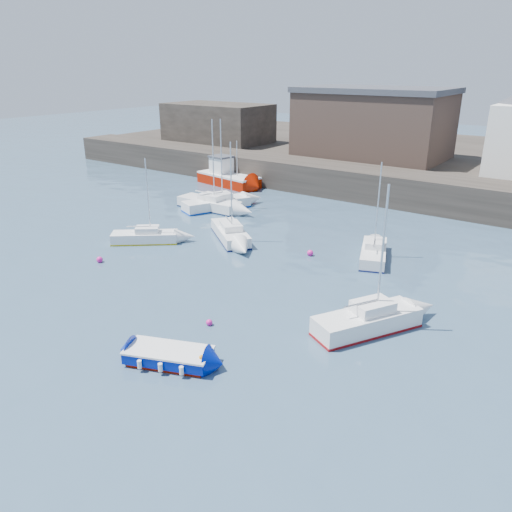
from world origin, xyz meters
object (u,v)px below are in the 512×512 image
Objects in this scene: blue_dinghy at (169,356)px; sailboat_a at (145,237)px; buoy_mid at (209,325)px; sailboat_b at (230,233)px; buoy_near at (100,262)px; buoy_far at (310,256)px; sailboat_c at (368,320)px; sailboat_e at (210,204)px; sailboat_h at (217,203)px; fishing_boat at (227,176)px; sailboat_f at (374,253)px.

sailboat_a is (-13.33, 10.81, 0.04)m from blue_dinghy.
blue_dinghy is at bearing -77.18° from buoy_mid.
blue_dinghy is 0.56× the size of sailboat_b.
buoy_far is (11.11, 9.56, 0.00)m from buoy_near.
sailboat_c is at bearing 31.72° from buoy_mid.
sailboat_e is (-2.14, 10.03, 0.09)m from sailboat_a.
blue_dinghy is 0.52× the size of sailboat_h.
sailboat_h reaches higher than buoy_mid.
sailboat_e is at bearing 130.59° from buoy_mid.
blue_dinghy is at bearing -25.64° from buoy_near.
sailboat_e is 14.73m from buoy_far.
sailboat_b is (11.98, -14.48, -0.49)m from fishing_boat.
sailboat_f is (2.23, 17.71, 0.06)m from blue_dinghy.
buoy_mid is (7.70, -11.48, -0.49)m from sailboat_b.
buoy_far is (-3.91, -2.01, -0.47)m from sailboat_f.
buoy_mid is at bearing -86.08° from buoy_far.
sailboat_e reaches higher than buoy_mid.
sailboat_a is at bearing 171.90° from sailboat_c.
fishing_boat is 32.59m from buoy_mid.
sailboat_e is at bearing 100.35° from buoy_near.
sailboat_h reaches higher than blue_dinghy.
sailboat_c reaches higher than buoy_mid.
sailboat_h is 23.92× the size of buoy_mid.
buoy_near is at bearing 154.36° from blue_dinghy.
sailboat_h is 15.33m from buoy_near.
sailboat_f is at bearing 82.82° from blue_dinghy.
blue_dinghy is at bearing -60.71° from sailboat_b.
buoy_near is (0.54, -4.67, -0.45)m from sailboat_a.
sailboat_c reaches higher than sailboat_b.
sailboat_b is 16.29m from sailboat_c.
sailboat_c is at bearing -44.70° from buoy_far.
sailboat_e is at bearing 149.28° from sailboat_c.
sailboat_f is at bearing 77.48° from buoy_mid.
sailboat_a is at bearing -156.10° from sailboat_f.
sailboat_h reaches higher than sailboat_a.
fishing_boat is (-20.54, 29.75, 0.57)m from blue_dinghy.
sailboat_h is at bearing -56.66° from fishing_boat.
sailboat_c is at bearing -8.10° from sailboat_a.
sailboat_a is 4.73m from buoy_near.
sailboat_a is at bearing 96.64° from buoy_near.
sailboat_c is 22.04× the size of buoy_mid.
sailboat_a is at bearing -81.05° from sailboat_h.
blue_dinghy is at bearing -39.04° from sailboat_a.
sailboat_e is 22.46m from buoy_mid.
sailboat_a is 0.96× the size of sailboat_f.
sailboat_f is at bearing 12.76° from sailboat_b.
sailboat_e is at bearing 169.97° from sailboat_f.
sailboat_b is at bearing -43.21° from sailboat_h.
fishing_boat is 1.20× the size of sailboat_f.
blue_dinghy reaches higher than buoy_mid.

